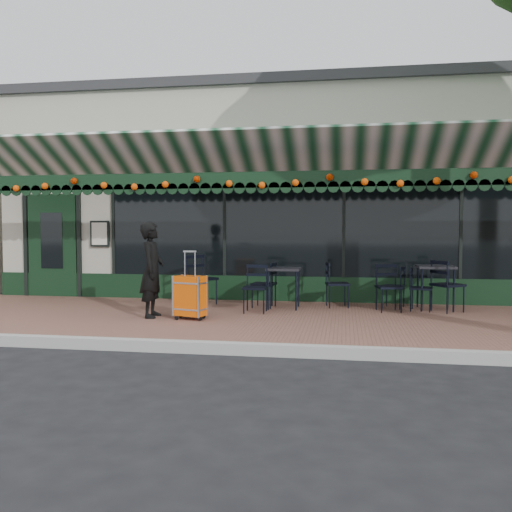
% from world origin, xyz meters
% --- Properties ---
extents(ground, '(80.00, 80.00, 0.00)m').
position_xyz_m(ground, '(0.00, 0.00, 0.00)').
color(ground, black).
rests_on(ground, ground).
extents(sidewalk, '(18.00, 4.00, 0.15)m').
position_xyz_m(sidewalk, '(0.00, 2.00, 0.07)').
color(sidewalk, brown).
rests_on(sidewalk, ground).
extents(curb, '(18.00, 0.16, 0.15)m').
position_xyz_m(curb, '(0.00, -0.08, 0.07)').
color(curb, '#9E9E99').
rests_on(curb, ground).
extents(restaurant_building, '(12.00, 9.60, 4.50)m').
position_xyz_m(restaurant_building, '(0.00, 7.84, 2.27)').
color(restaurant_building, '#ABA694').
rests_on(restaurant_building, ground).
extents(woman, '(0.42, 0.60, 1.56)m').
position_xyz_m(woman, '(-1.71, 1.67, 0.93)').
color(woman, black).
rests_on(woman, sidewalk).
extents(suitcase, '(0.54, 0.39, 1.10)m').
position_xyz_m(suitcase, '(-1.03, 1.55, 0.52)').
color(suitcase, '#DD5106').
rests_on(suitcase, sidewalk).
extents(cafe_table_a, '(0.65, 0.65, 0.80)m').
position_xyz_m(cafe_table_a, '(3.04, 3.27, 0.87)').
color(cafe_table_a, black).
rests_on(cafe_table_a, sidewalk).
extents(cafe_table_b, '(0.60, 0.60, 0.74)m').
position_xyz_m(cafe_table_b, '(0.32, 3.00, 0.82)').
color(cafe_table_b, black).
rests_on(cafe_table_b, sidewalk).
extents(chair_a_left, '(0.49, 0.49, 0.78)m').
position_xyz_m(chair_a_left, '(2.31, 3.35, 0.54)').
color(chair_a_left, black).
rests_on(chair_a_left, sidewalk).
extents(chair_a_right, '(0.47, 0.47, 0.79)m').
position_xyz_m(chair_a_right, '(2.77, 3.08, 0.54)').
color(chair_a_right, black).
rests_on(chair_a_right, sidewalk).
extents(chair_a_front, '(0.50, 0.50, 0.84)m').
position_xyz_m(chair_a_front, '(2.19, 2.92, 0.57)').
color(chair_a_front, black).
rests_on(chair_a_front, sidewalk).
extents(chair_a_extra, '(0.64, 0.64, 0.92)m').
position_xyz_m(chair_a_extra, '(3.21, 3.05, 0.61)').
color(chair_a_extra, black).
rests_on(chair_a_extra, sidewalk).
extents(chair_b_left, '(0.48, 0.48, 0.85)m').
position_xyz_m(chair_b_left, '(-0.05, 3.06, 0.57)').
color(chair_b_left, black).
rests_on(chair_b_left, sidewalk).
extents(chair_b_right, '(0.49, 0.49, 0.85)m').
position_xyz_m(chair_b_right, '(1.29, 3.31, 0.57)').
color(chair_b_right, black).
rests_on(chair_b_right, sidewalk).
extents(chair_b_front, '(0.42, 0.42, 0.84)m').
position_xyz_m(chair_b_front, '(-0.11, 2.42, 0.57)').
color(chair_b_front, black).
rests_on(chair_b_front, sidewalk).
extents(chair_solo, '(0.68, 0.68, 0.97)m').
position_xyz_m(chair_solo, '(-1.29, 3.24, 0.63)').
color(chair_solo, black).
rests_on(chair_solo, sidewalk).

